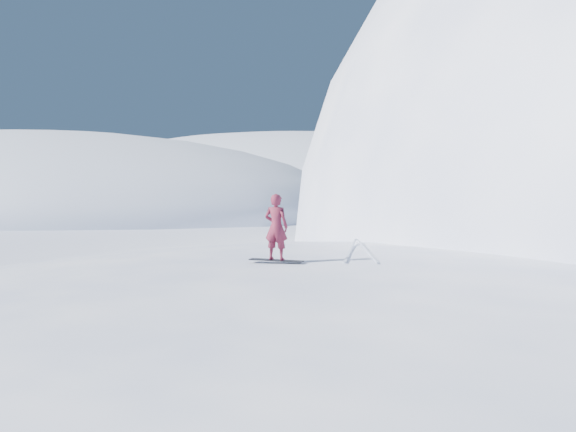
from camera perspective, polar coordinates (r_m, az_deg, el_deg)
name	(u,v)px	position (r m, az deg, el deg)	size (l,w,h in m)	color
ground	(345,376)	(12.25, 6.31, -17.24)	(400.00, 400.00, 0.00)	white
near_ridge	(402,342)	(14.94, 12.51, -13.54)	(36.00, 28.00, 4.80)	white
far_ridge_a	(19,213)	(101.56, -27.75, 0.27)	(120.00, 70.00, 28.00)	white
far_ridge_c	(274,206)	(128.49, -1.59, 1.11)	(140.00, 90.00, 36.00)	white
wind_bumps	(340,346)	(14.32, 5.77, -14.21)	(16.00, 14.40, 1.00)	white
snowboard	(276,260)	(13.19, -1.32, -4.94)	(1.44, 0.27, 0.02)	black
snowboarder	(276,227)	(13.10, -1.32, -1.22)	(0.62, 0.41, 1.69)	maroon
board_tracks	(358,248)	(15.91, 7.83, -3.58)	(1.66, 5.96, 0.04)	silver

